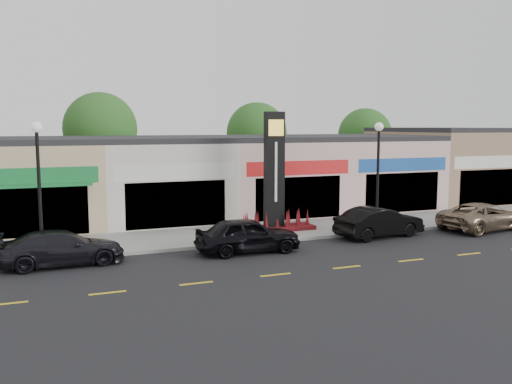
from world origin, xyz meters
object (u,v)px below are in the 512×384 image
Objects in this scene: car_dark_sedan at (62,248)px; car_black_conv at (379,222)px; lamp_west_near at (39,175)px; pylon_sign at (274,189)px; lamp_east_near at (378,165)px; car_gold_suv at (484,216)px; car_black_sedan at (248,235)px.

car_dark_sedan is 1.05× the size of car_black_conv.
car_dark_sedan is at bearing -58.34° from lamp_west_near.
car_dark_sedan is (-10.28, -2.87, -1.58)m from pylon_sign.
car_dark_sedan is at bearing -164.41° from pylon_sign.
lamp_east_near is 1.20× the size of car_black_conv.
car_black_conv reaches higher than car_gold_suv.
car_dark_sedan is at bearing 82.74° from car_black_conv.
pylon_sign is 1.32× the size of car_black_conv.
car_gold_suv is (20.92, -0.30, 0.03)m from car_dark_sedan.
car_gold_suv is at bearing -16.56° from pylon_sign.
pylon_sign is 1.26× the size of car_dark_sedan.
car_black_sedan is at bearing -166.95° from lamp_east_near.
car_gold_suv is at bearing -101.06° from car_black_conv.
car_dark_sedan is at bearing 86.52° from car_black_sedan.
car_dark_sedan is (0.72, -1.17, -2.79)m from lamp_west_near.
car_black_sedan is 13.36m from car_gold_suv.
car_black_sedan is (7.56, -0.62, 0.08)m from car_dark_sedan.
car_black_sedan reaches higher than car_black_conv.
car_black_sedan is 7.18m from car_black_conv.
lamp_west_near is 15.71m from car_black_conv.
pylon_sign reaches higher than lamp_east_near.
car_black_conv is (-0.57, -1.09, -2.73)m from lamp_east_near.
car_dark_sedan is 7.59m from car_black_sedan.
lamp_west_near is at bearing 78.38° from car_black_conv.
car_black_conv is 6.22m from car_gold_suv.
car_black_conv reaches higher than car_dark_sedan.
lamp_west_near is 1.06× the size of car_gold_suv.
pylon_sign is 1.16× the size of car_gold_suv.
car_dark_sedan is (-15.28, -1.17, -2.79)m from lamp_east_near.
lamp_east_near is at bearing -18.75° from pylon_sign.
lamp_west_near reaches higher than car_gold_suv.
pylon_sign is 1.33× the size of car_black_sedan.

